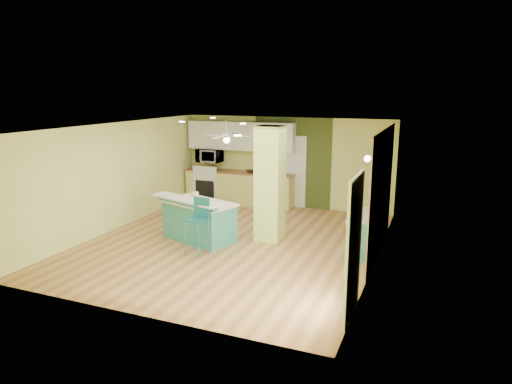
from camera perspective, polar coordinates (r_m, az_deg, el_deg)
floor at (r=9.97m, az=-2.82°, el=-6.32°), size 6.00×7.00×0.01m
ceiling at (r=9.46m, az=-2.98°, el=8.21°), size 6.00×7.00×0.01m
wall_back at (r=12.85m, az=3.73°, el=3.76°), size 6.00×0.01×2.50m
wall_front at (r=6.73m, az=-15.64°, el=-5.03°), size 6.00×0.01×2.50m
wall_left at (r=11.22m, az=-16.95°, el=1.92°), size 0.01×7.00×2.50m
wall_right at (r=8.83m, az=15.08°, el=-0.81°), size 0.01×7.00×2.50m
wood_panel at (r=9.41m, az=15.45°, el=-0.00°), size 0.02×3.40×2.50m
olive_accent at (r=12.77m, az=4.56°, el=3.69°), size 2.20×0.02×2.50m
interior_door at (r=12.78m, az=4.50°, el=2.56°), size 0.82×0.05×2.00m
french_door at (r=6.69m, az=12.13°, el=-6.74°), size 0.04×1.08×2.10m
column at (r=9.84m, az=1.76°, el=1.01°), size 0.55×0.55×2.50m
kitchen_run at (r=13.18m, az=-2.11°, el=0.56°), size 3.25×0.63×0.94m
stove at (r=13.58m, az=-5.79°, el=0.81°), size 0.76×0.66×1.08m
upper_cabinets at (r=13.05m, az=-1.95°, el=7.02°), size 3.20×0.34×0.80m
microwave at (r=13.43m, az=-5.85°, el=4.54°), size 0.70×0.48×0.39m
ceiling_fan at (r=11.77m, az=-3.69°, el=7.00°), size 1.41×1.41×0.61m
pendant_lamp at (r=9.48m, az=13.76°, el=4.10°), size 0.14×0.14×0.69m
wall_decor at (r=9.55m, az=15.57°, el=2.01°), size 0.03×0.90×0.70m
peninsula at (r=10.05m, az=-7.17°, el=-3.48°), size 1.97×1.48×1.00m
bar_stool at (r=9.09m, az=-7.16°, el=-3.14°), size 0.44×0.44×1.16m
side_counter at (r=9.52m, az=13.32°, el=-5.00°), size 0.53×1.25×0.80m
fruit_bowl at (r=12.92m, az=-0.66°, el=2.60°), size 0.37×0.37×0.07m
canister at (r=10.05m, az=-7.61°, el=-0.54°), size 0.16×0.16×0.19m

